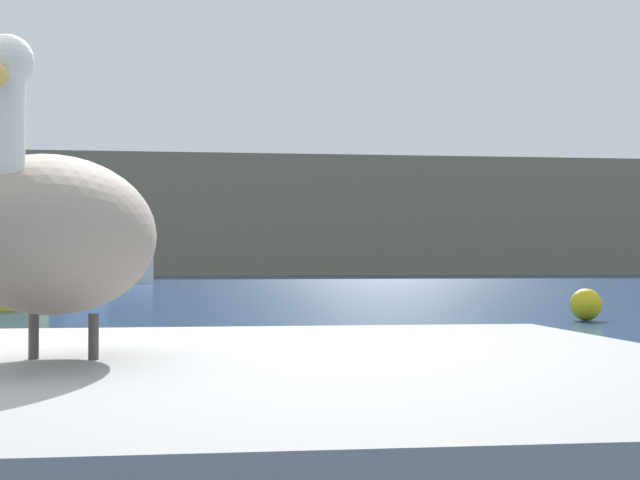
# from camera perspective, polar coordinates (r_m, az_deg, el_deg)

# --- Properties ---
(hillside_backdrop) EXTENTS (140.00, 10.39, 7.92)m
(hillside_backdrop) POSITION_cam_1_polar(r_m,az_deg,el_deg) (71.45, -8.79, 1.27)
(hillside_backdrop) COLOR #7F755B
(hillside_backdrop) RESTS_ON ground
(pelican) EXTENTS (0.74, 1.40, 0.85)m
(pelican) POSITION_cam_1_polar(r_m,az_deg,el_deg) (3.00, -14.40, 0.43)
(pelican) COLOR gray
(pelican) RESTS_ON pier_dock
(fishing_boat_white) EXTENTS (6.18, 2.43, 4.81)m
(fishing_boat_white) POSITION_cam_1_polar(r_m,az_deg,el_deg) (45.11, -13.10, -1.38)
(fishing_boat_white) COLOR white
(fishing_boat_white) RESTS_ON ground
(mooring_buoy) EXTENTS (0.53, 0.53, 0.53)m
(mooring_buoy) POSITION_cam_1_polar(r_m,az_deg,el_deg) (17.48, 14.52, -3.49)
(mooring_buoy) COLOR yellow
(mooring_buoy) RESTS_ON ground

